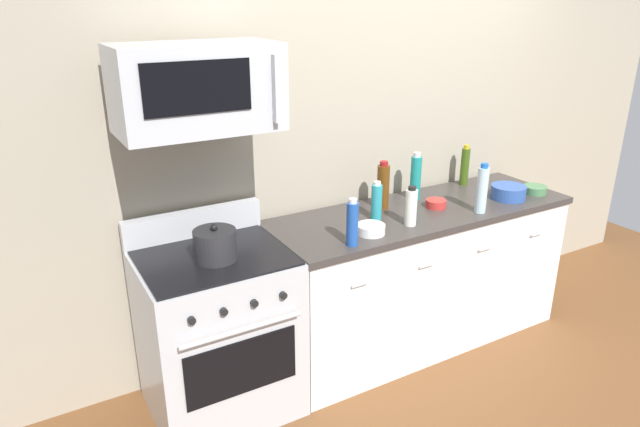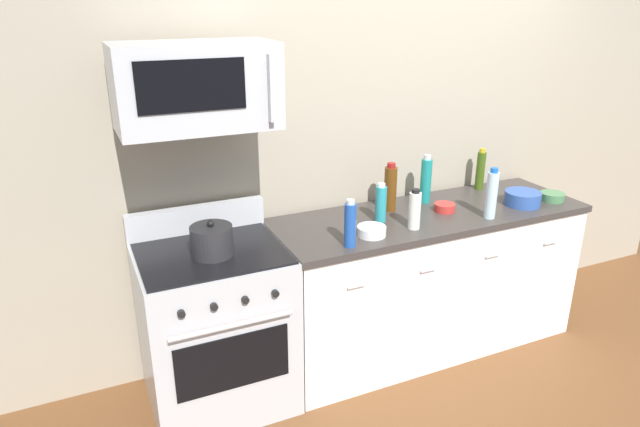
{
  "view_description": "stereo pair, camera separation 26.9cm",
  "coord_description": "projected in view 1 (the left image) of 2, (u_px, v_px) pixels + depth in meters",
  "views": [
    {
      "loc": [
        -2.18,
        -2.51,
        2.14
      ],
      "look_at": [
        -0.76,
        -0.05,
        1.05
      ],
      "focal_mm": 31.7,
      "sensor_mm": 36.0,
      "label": 1
    },
    {
      "loc": [
        -1.94,
        -2.63,
        2.14
      ],
      "look_at": [
        -0.76,
        -0.05,
        1.05
      ],
      "focal_mm": 31.7,
      "sensor_mm": 36.0,
      "label": 2
    }
  ],
  "objects": [
    {
      "name": "bottle_vinegar_white",
      "position": [
        411.0,
        207.0,
        3.19
      ],
      "size": [
        0.07,
        0.07,
        0.23
      ],
      "color": "silver",
      "rests_on": "countertop_slab"
    },
    {
      "name": "ground_plane",
      "position": [
        414.0,
        336.0,
        3.81
      ],
      "size": [
        6.07,
        6.07,
        0.0
      ],
      "primitive_type": "plane",
      "color": "brown"
    },
    {
      "name": "counter_unit",
      "position": [
        419.0,
        275.0,
        3.64
      ],
      "size": [
        1.97,
        0.66,
        0.92
      ],
      "color": "white",
      "rests_on": "ground_plane"
    },
    {
      "name": "bottle_olive_oil",
      "position": [
        465.0,
        166.0,
        3.88
      ],
      "size": [
        0.06,
        0.06,
        0.28
      ],
      "color": "#385114",
      "rests_on": "countertop_slab"
    },
    {
      "name": "bowl_blue_mixing",
      "position": [
        508.0,
        192.0,
        3.64
      ],
      "size": [
        0.22,
        0.22,
        0.09
      ],
      "color": "#2D519E",
      "rests_on": "countertop_slab"
    },
    {
      "name": "stockpot",
      "position": [
        215.0,
        245.0,
        2.78
      ],
      "size": [
        0.21,
        0.21,
        0.19
      ],
      "color": "#262628",
      "rests_on": "range_oven"
    },
    {
      "name": "bowl_red_small",
      "position": [
        436.0,
        203.0,
        3.49
      ],
      "size": [
        0.13,
        0.13,
        0.05
      ],
      "color": "#B72D28",
      "rests_on": "countertop_slab"
    },
    {
      "name": "bottle_dish_soap",
      "position": [
        376.0,
        202.0,
        3.28
      ],
      "size": [
        0.06,
        0.06,
        0.23
      ],
      "color": "teal",
      "rests_on": "countertop_slab"
    },
    {
      "name": "bowl_white_ceramic",
      "position": [
        371.0,
        229.0,
        3.1
      ],
      "size": [
        0.16,
        0.16,
        0.05
      ],
      "color": "white",
      "rests_on": "countertop_slab"
    },
    {
      "name": "bottle_soda_blue",
      "position": [
        352.0,
        223.0,
        2.93
      ],
      "size": [
        0.06,
        0.06,
        0.26
      ],
      "color": "#1E4CA5",
      "rests_on": "countertop_slab"
    },
    {
      "name": "bottle_wine_amber",
      "position": [
        383.0,
        186.0,
        3.44
      ],
      "size": [
        0.08,
        0.08,
        0.3
      ],
      "color": "#59330F",
      "rests_on": "countertop_slab"
    },
    {
      "name": "range_oven",
      "position": [
        218.0,
        332.0,
        3.01
      ],
      "size": [
        0.76,
        0.69,
        1.07
      ],
      "color": "#B7BABF",
      "rests_on": "ground_plane"
    },
    {
      "name": "bottle_water_clear",
      "position": [
        482.0,
        189.0,
        3.37
      ],
      "size": [
        0.07,
        0.07,
        0.31
      ],
      "color": "silver",
      "rests_on": "countertop_slab"
    },
    {
      "name": "bowl_green_glaze",
      "position": [
        535.0,
        189.0,
        3.74
      ],
      "size": [
        0.15,
        0.15,
        0.05
      ],
      "color": "#477A4C",
      "rests_on": "countertop_slab"
    },
    {
      "name": "bottle_sparkling_teal",
      "position": [
        416.0,
        177.0,
        3.59
      ],
      "size": [
        0.07,
        0.07,
        0.31
      ],
      "color": "#197F7A",
      "rests_on": "countertop_slab"
    },
    {
      "name": "microwave",
      "position": [
        197.0,
        88.0,
        2.59
      ],
      "size": [
        0.74,
        0.44,
        0.4
      ],
      "color": "#B7BABF"
    },
    {
      "name": "back_wall",
      "position": [
        387.0,
        127.0,
        3.66
      ],
      "size": [
        5.06,
        0.1,
        2.7
      ],
      "primitive_type": "cube",
      "color": "#9E937F",
      "rests_on": "ground_plane"
    }
  ]
}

